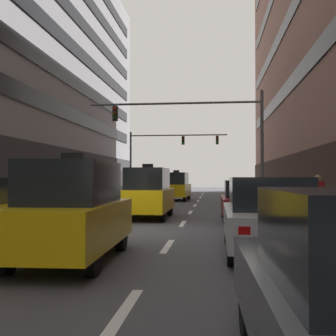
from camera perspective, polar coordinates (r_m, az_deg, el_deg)
name	(u,v)px	position (r m, az deg, el deg)	size (l,w,h in m)	color
ground_plane	(126,230)	(13.55, -5.82, -8.47)	(120.00, 120.00, 0.00)	#424247
lane_stripe_l1_s3	(36,244)	(11.23, -17.71, -9.88)	(0.16, 2.00, 0.01)	silver
lane_stripe_l1_s4	(93,222)	(15.90, -10.30, -7.38)	(0.16, 2.00, 0.01)	silver
lane_stripe_l1_s5	(122,212)	(20.72, -6.32, -5.98)	(0.16, 2.00, 0.01)	silver
lane_stripe_l1_s6	(140,205)	(25.61, -3.87, -5.09)	(0.16, 2.00, 0.01)	silver
lane_stripe_l1_s7	(152,200)	(30.53, -2.21, -4.49)	(0.16, 2.00, 0.01)	silver
lane_stripe_l1_s8	(161,197)	(35.48, -1.01, -4.05)	(0.16, 2.00, 0.01)	silver
lane_stripe_l1_s9	(167,195)	(40.44, -0.11, -3.71)	(0.16, 2.00, 0.01)	silver
lane_stripe_l1_s10	(172,193)	(45.41, 0.60, -3.45)	(0.16, 2.00, 0.01)	silver
lane_stripe_l2_s2	(124,311)	(5.53, -6.13, -19.01)	(0.16, 2.00, 0.01)	silver
lane_stripe_l2_s3	(168,246)	(10.35, -0.06, -10.68)	(0.16, 2.00, 0.01)	silver
lane_stripe_l2_s4	(183,224)	(15.29, 2.04, -7.65)	(0.16, 2.00, 0.01)	silver
lane_stripe_l2_s5	(190,212)	(20.25, 3.09, -6.09)	(0.16, 2.00, 0.01)	silver
lane_stripe_l2_s6	(195,205)	(25.23, 3.73, -5.15)	(0.16, 2.00, 0.01)	silver
lane_stripe_l2_s7	(198,201)	(30.22, 4.16, -4.52)	(0.16, 2.00, 0.01)	silver
lane_stripe_l2_s8	(200,197)	(35.21, 4.46, -4.06)	(0.16, 2.00, 0.01)	silver
lane_stripe_l2_s9	(202,195)	(40.20, 4.69, -3.72)	(0.16, 2.00, 0.01)	silver
lane_stripe_l2_s10	(203,193)	(45.20, 4.87, -3.46)	(0.16, 2.00, 0.01)	silver
taxi_driving_0	(72,211)	(8.66, -13.07, -5.80)	(1.87, 4.22, 2.19)	black
taxi_driving_1	(148,193)	(17.33, -2.81, -3.47)	(1.82, 4.31, 2.26)	black
taxi_driving_2	(176,186)	(30.76, 1.16, -2.56)	(1.97, 4.33, 2.24)	black
car_driving_4	(112,188)	(24.96, -7.78, -2.80)	(1.99, 4.40, 2.09)	black
car_parked_1	(268,216)	(9.49, 13.60, -6.44)	(1.92, 4.53, 1.69)	black
car_parked_2	(245,201)	(16.37, 10.51, -4.48)	(1.77, 4.22, 1.58)	black
traffic_signal_0	(207,127)	(23.30, 5.34, 5.67)	(9.79, 0.35, 6.37)	#4C4C51
traffic_signal_1	(165,148)	(41.25, -0.45, 2.76)	(9.69, 0.35, 6.14)	#4C4C51
pedestrian_0	(266,188)	(27.79, 13.30, -2.64)	(0.52, 0.27, 1.56)	#383D59
pedestrian_1	(318,196)	(14.37, 19.91, -3.63)	(0.49, 0.32, 1.64)	#383D59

